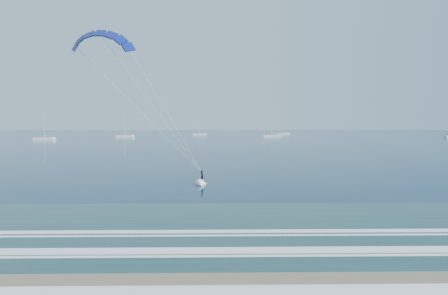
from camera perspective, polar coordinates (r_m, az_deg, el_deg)
name	(u,v)px	position (r m, az deg, el deg)	size (l,w,h in m)	color
ground	(265,292)	(18.24, 5.87, -19.86)	(900.00, 900.00, 0.00)	#072D43
kitesurfer_rig	(153,106)	(45.68, -10.12, 5.85)	(15.80, 7.21, 18.18)	gold
sailboat_0	(44,139)	(193.62, -24.30, 1.17)	(9.12, 2.40, 12.35)	silver
sailboat_1	(125,136)	(217.80, -13.98, 1.58)	(9.22, 2.40, 12.59)	silver
sailboat_2	(199,134)	(251.62, -3.53, 1.91)	(8.10, 2.40, 11.01)	silver
sailboat_3	(271,136)	(216.81, 6.80, 1.65)	(8.95, 2.40, 12.39)	silver
sailboat_4	(283,134)	(265.43, 8.42, 1.95)	(8.16, 2.40, 11.17)	silver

